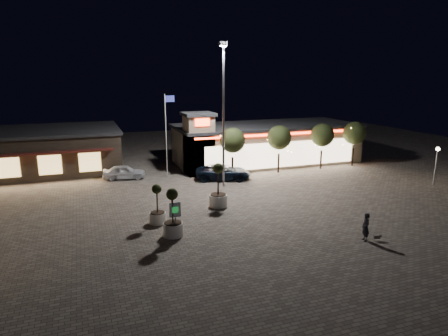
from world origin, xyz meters
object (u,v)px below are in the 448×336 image
object	(u,v)px
white_sedan	(124,172)
pickup_truck	(223,172)
pedestrian	(366,227)
planter_left	(158,211)
planter_mid	(173,221)
valet_sign	(175,213)

from	to	relation	value
white_sedan	pickup_truck	bearing A→B (deg)	-101.03
pedestrian	planter_left	xyz separation A→B (m)	(-11.17, 7.10, -0.03)
white_sedan	planter_mid	xyz separation A→B (m)	(1.32, -15.01, 0.27)
pickup_truck	white_sedan	bearing A→B (deg)	87.21
white_sedan	valet_sign	size ratio (longest dim) A/B	1.84
white_sedan	planter_mid	world-z (taller)	planter_mid
pedestrian	planter_mid	xyz separation A→B (m)	(-10.67, 4.66, 0.08)
white_sedan	valet_sign	xyz separation A→B (m)	(1.47, -15.03, 0.83)
white_sedan	valet_sign	bearing A→B (deg)	-164.21
planter_left	valet_sign	world-z (taller)	planter_left
pickup_truck	planter_left	distance (m)	12.14
pickup_truck	planter_mid	distance (m)	13.80
pickup_truck	planter_left	size ratio (longest dim) A/B	1.90
valet_sign	white_sedan	bearing A→B (deg)	95.60
planter_mid	valet_sign	size ratio (longest dim) A/B	1.42
pickup_truck	pedestrian	world-z (taller)	pedestrian
planter_mid	pedestrian	bearing A→B (deg)	-23.59
pedestrian	planter_left	world-z (taller)	planter_left
white_sedan	planter_left	size ratio (longest dim) A/B	1.46
planter_mid	valet_sign	bearing A→B (deg)	-4.34
pedestrian	planter_mid	size ratio (longest dim) A/B	0.56
pickup_truck	planter_mid	world-z (taller)	planter_mid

